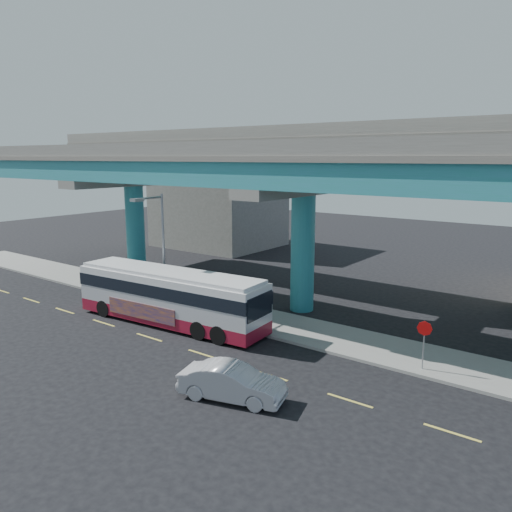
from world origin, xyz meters
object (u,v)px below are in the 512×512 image
Objects in this scene: parked_car at (129,279)px; stop_sign at (424,335)px; transit_bus at (170,295)px; street_lamp at (157,235)px; sedan at (232,382)px.

stop_sign reaches higher than parked_car.
street_lamp is (-2.52, 1.42, 3.14)m from transit_bus.
transit_bus reaches higher than parked_car.
stop_sign reaches higher than sedan.
stop_sign is (14.16, 2.14, 0.02)m from transit_bus.
stop_sign is at bearing -110.84° from parked_car.
sedan is 0.63× the size of street_lamp.
stop_sign is at bearing 2.49° from street_lamp.
sedan is at bearing -29.68° from street_lamp.
street_lamp is (-11.37, 6.48, 4.18)m from sedan.
transit_bus is 1.74× the size of street_lamp.
transit_bus is at bearing -156.10° from stop_sign.
street_lamp reaches higher than transit_bus.
parked_car is at bearing -168.27° from stop_sign.
street_lamp is at bearing -127.96° from parked_car.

